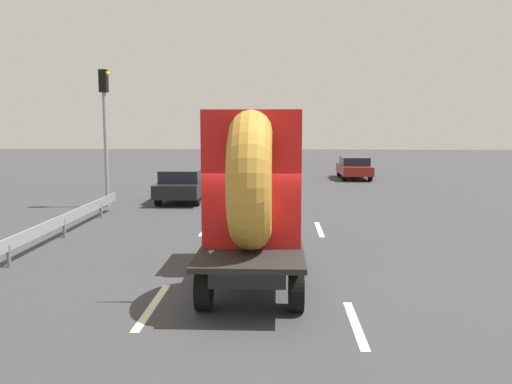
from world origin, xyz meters
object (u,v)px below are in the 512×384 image
(flatbed_truck, at_px, (255,201))
(distant_sedan, at_px, (183,184))
(traffic_light, at_px, (105,118))
(oncoming_car, at_px, (354,167))

(flatbed_truck, bearing_deg, distant_sedan, 107.16)
(flatbed_truck, relative_size, distant_sedan, 1.22)
(traffic_light, bearing_deg, oncoming_car, 45.15)
(distant_sedan, relative_size, oncoming_car, 1.04)
(flatbed_truck, xyz_separation_m, oncoming_car, (5.20, 22.00, -1.02))
(flatbed_truck, height_order, traffic_light, traffic_light)
(distant_sedan, distance_m, oncoming_car, 13.39)
(flatbed_truck, relative_size, traffic_light, 0.95)
(flatbed_truck, height_order, distant_sedan, flatbed_truck)
(traffic_light, bearing_deg, distant_sedan, 32.56)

